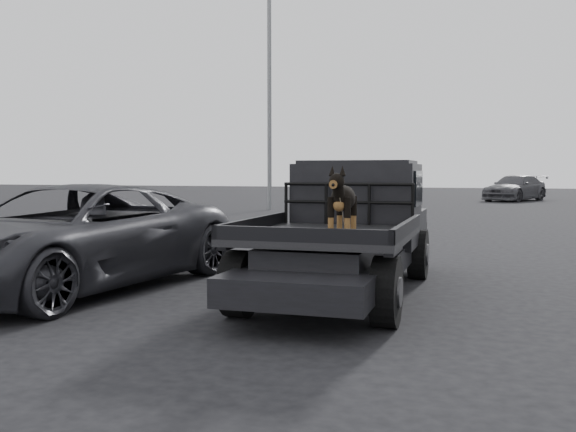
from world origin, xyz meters
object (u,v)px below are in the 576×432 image
(floodlight_near, at_px, (269,12))
(flatbed_ute, at_px, (344,260))
(distant_car_b, at_px, (515,188))
(parked_suv, at_px, (70,237))
(dog, at_px, (343,204))

(floodlight_near, bearing_deg, flatbed_ute, -67.96)
(flatbed_ute, height_order, distant_car_b, distant_car_b)
(flatbed_ute, xyz_separation_m, floodlight_near, (-7.09, 17.52, 7.86))
(parked_suv, relative_size, distant_car_b, 1.07)
(distant_car_b, xyz_separation_m, floodlight_near, (-10.35, -11.93, 7.61))
(flatbed_ute, xyz_separation_m, parked_suv, (-3.70, -0.82, 0.27))
(distant_car_b, relative_size, floodlight_near, 0.32)
(distant_car_b, height_order, floodlight_near, floodlight_near)
(dog, height_order, distant_car_b, dog)
(flatbed_ute, relative_size, parked_suv, 1.02)
(distant_car_b, bearing_deg, flatbed_ute, -69.46)
(flatbed_ute, distance_m, parked_suv, 3.80)
(flatbed_ute, xyz_separation_m, distant_car_b, (3.26, 29.45, 0.25))
(flatbed_ute, distance_m, dog, 1.75)
(dog, bearing_deg, floodlight_near, 111.26)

